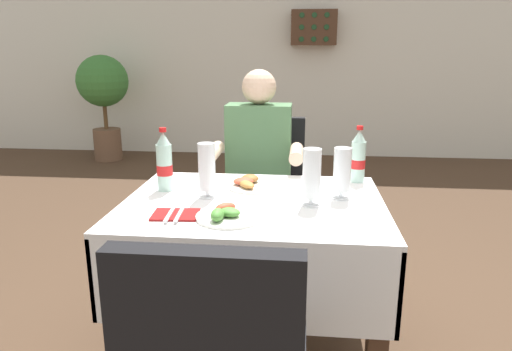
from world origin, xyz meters
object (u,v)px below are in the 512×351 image
Objects in this scene: seated_diner_far at (258,169)px; plate_far_diner at (250,184)px; beer_glass_middle at (207,169)px; napkin_cutlery_set at (175,214)px; cola_bottle_primary at (164,163)px; main_dining_table at (254,241)px; wall_bottle_rack at (314,28)px; beer_glass_right at (342,172)px; beer_glass_left at (312,177)px; potted_plant_corner at (103,91)px; cola_bottle_secondary at (358,158)px; plate_near_camera at (227,215)px; chair_far_diner_seat at (268,191)px.

plate_far_diner is (0.01, -0.51, 0.06)m from seated_diner_far.
beer_glass_middle is 1.21× the size of napkin_cutlery_set.
main_dining_table is at bearing -15.23° from cola_bottle_primary.
main_dining_table is 0.52m from cola_bottle_primary.
cola_bottle_primary is at bearing -121.03° from seated_diner_far.
main_dining_table is 4.37m from wall_bottle_rack.
cola_bottle_primary is at bearing 164.77° from main_dining_table.
beer_glass_right is at bearing -57.32° from seated_diner_far.
potted_plant_corner is at bearing 123.29° from beer_glass_left.
seated_diner_far is at bearing 110.95° from beer_glass_left.
plate_near_camera is at bearing -133.38° from cola_bottle_secondary.
wall_bottle_rack is at bearing 85.21° from plate_far_diner.
plate_near_camera is 0.78m from cola_bottle_secondary.
cola_bottle_primary reaches higher than chair_far_diner_seat.
cola_bottle_secondary reaches higher than plate_near_camera.
chair_far_diner_seat is 0.20m from seated_diner_far.
seated_diner_far reaches higher than chair_far_diner_seat.
plate_far_diner is at bearing 46.92° from beer_glass_middle.
wall_bottle_rack is at bearing 80.26° from cola_bottle_primary.
cola_bottle_secondary is (0.65, 0.32, -0.01)m from beer_glass_middle.
wall_bottle_rack is (0.57, 4.43, 0.87)m from napkin_cutlery_set.
plate_near_camera is at bearing -45.33° from cola_bottle_primary.
plate_near_camera is at bearing -146.79° from beer_glass_right.
plate_near_camera is at bearing -61.18° from potted_plant_corner.
chair_far_diner_seat reaches higher than napkin_cutlery_set.
chair_far_diner_seat is 0.88m from beer_glass_middle.
seated_diner_far reaches higher than beer_glass_left.
napkin_cutlery_set is (-0.63, -0.27, -0.11)m from beer_glass_right.
beer_glass_right is (0.36, 0.06, 0.30)m from main_dining_table.
potted_plant_corner reaches higher than chair_far_diner_seat.
plate_near_camera is at bearing -63.27° from beer_glass_middle.
beer_glass_right is 0.16× the size of potted_plant_corner.
napkin_cutlery_set is (-0.22, -0.91, 0.05)m from seated_diner_far.
wall_bottle_rack is at bearing 92.25° from cola_bottle_secondary.
cola_bottle_secondary reaches higher than main_dining_table.
seated_diner_far is 5.35× the size of plate_far_diner.
plate_far_diner is at bearing 161.63° from beer_glass_right.
plate_far_diner is at bearing -163.53° from cola_bottle_secondary.
wall_bottle_rack is (0.30, 4.22, 1.06)m from main_dining_table.
beer_glass_middle is 1.08× the size of beer_glass_right.
beer_glass_left reaches higher than beer_glass_right.
cola_bottle_primary is 1.05× the size of cola_bottle_secondary.
beer_glass_right reaches higher than napkin_cutlery_set.
plate_near_camera is 0.88× the size of cola_bottle_primary.
beer_glass_middle is 0.42× the size of wall_bottle_rack.
chair_far_diner_seat is at bearing 65.58° from seated_diner_far.
chair_far_diner_seat is at bearing 134.06° from cola_bottle_secondary.
cola_bottle_secondary reaches higher than beer_glass_left.
cola_bottle_primary is (-0.21, 0.09, 0.00)m from beer_glass_middle.
beer_glass_right reaches higher than main_dining_table.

